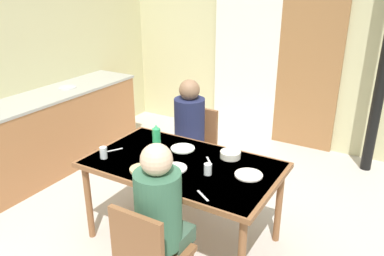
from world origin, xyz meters
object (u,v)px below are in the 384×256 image
object	(u,v)px
person_far_diner	(189,123)
dining_table	(183,170)
chair_far_diner	(196,145)
serving_bowl_center	(230,155)
person_near_diner	(160,207)
water_bottle_green_near	(157,143)
chair_near_diner	(149,255)
kitchen_counter	(48,133)

from	to	relation	value
person_far_diner	dining_table	bearing A→B (deg)	117.11
chair_far_diner	serving_bowl_center	distance (m)	0.86
person_near_diner	water_bottle_green_near	bearing A→B (deg)	126.46
dining_table	chair_near_diner	distance (m)	0.86
person_near_diner	water_bottle_green_near	xyz separation A→B (m)	(-0.46, 0.63, 0.09)
person_far_diner	water_bottle_green_near	world-z (taller)	person_far_diner
chair_near_diner	chair_far_diner	distance (m)	1.72
chair_near_diner	person_far_diner	size ratio (longest dim) A/B	1.13
chair_far_diner	dining_table	bearing A→B (deg)	113.05
person_near_diner	water_bottle_green_near	size ratio (longest dim) A/B	2.56
kitchen_counter	chair_near_diner	bearing A→B (deg)	-26.38
person_far_diner	chair_near_diner	bearing A→B (deg)	111.72
chair_far_diner	water_bottle_green_near	size ratio (longest dim) A/B	2.89
person_near_diner	water_bottle_green_near	distance (m)	0.79
dining_table	chair_far_diner	xyz separation A→B (m)	(-0.34, 0.81, -0.17)
chair_near_diner	person_far_diner	distance (m)	1.62
dining_table	person_near_diner	distance (m)	0.72
chair_far_diner	serving_bowl_center	size ratio (longest dim) A/B	5.12
dining_table	person_far_diner	world-z (taller)	person_far_diner
dining_table	serving_bowl_center	bearing A→B (deg)	44.15
kitchen_counter	water_bottle_green_near	world-z (taller)	water_bottle_green_near
serving_bowl_center	chair_near_diner	bearing A→B (deg)	-92.39
kitchen_counter	dining_table	distance (m)	2.05
water_bottle_green_near	chair_far_diner	bearing A→B (deg)	98.35
chair_near_diner	dining_table	bearing A→B (deg)	106.90
kitchen_counter	chair_near_diner	world-z (taller)	kitchen_counter
person_near_diner	serving_bowl_center	distance (m)	0.95
serving_bowl_center	chair_far_diner	bearing A→B (deg)	140.39
dining_table	serving_bowl_center	world-z (taller)	serving_bowl_center
kitchen_counter	water_bottle_green_near	bearing A→B (deg)	-11.22
chair_far_diner	water_bottle_green_near	distance (m)	0.94
person_far_diner	serving_bowl_center	distance (m)	0.74
dining_table	chair_far_diner	size ratio (longest dim) A/B	1.78
water_bottle_green_near	serving_bowl_center	xyz separation A→B (m)	(0.51, 0.33, -0.11)
kitchen_counter	person_near_diner	xyz separation A→B (m)	(2.26, -0.98, 0.33)
kitchen_counter	chair_far_diner	xyz separation A→B (m)	(1.67, 0.49, 0.05)
dining_table	kitchen_counter	bearing A→B (deg)	171.16
chair_near_diner	chair_far_diner	bearing A→B (deg)	110.04
dining_table	serving_bowl_center	size ratio (longest dim) A/B	9.12
person_far_diner	chair_far_diner	bearing A→B (deg)	-90.00
water_bottle_green_near	kitchen_counter	bearing A→B (deg)	168.78
chair_near_diner	chair_far_diner	xyz separation A→B (m)	(-0.59, 1.61, 0.00)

